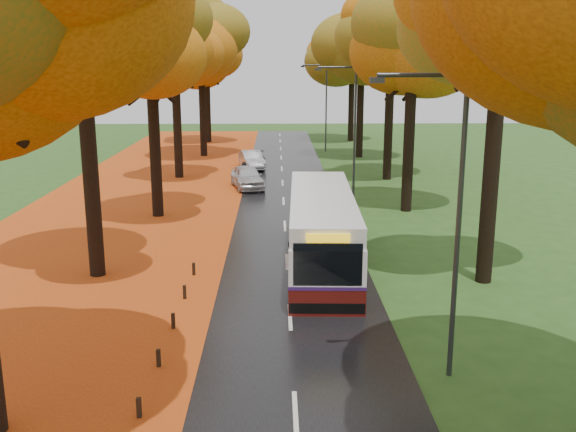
{
  "coord_description": "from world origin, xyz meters",
  "views": [
    {
      "loc": [
        -0.43,
        -7.7,
        8.22
      ],
      "look_at": [
        0.0,
        15.56,
        2.6
      ],
      "focal_mm": 40.0,
      "sensor_mm": 36.0,
      "label": 1
    }
  ],
  "objects_px": {
    "streetlamp_mid": "(351,123)",
    "bus": "(322,228)",
    "streetlamp_near": "(450,204)",
    "streetlamp_far": "(323,101)",
    "car_silver": "(252,160)",
    "car_dark": "(254,161)",
    "car_white": "(247,177)"
  },
  "relations": [
    {
      "from": "streetlamp_far",
      "to": "bus",
      "type": "relative_size",
      "value": 0.71
    },
    {
      "from": "streetlamp_far",
      "to": "car_white",
      "type": "distance_m",
      "value": 19.32
    },
    {
      "from": "streetlamp_near",
      "to": "car_dark",
      "type": "xyz_separation_m",
      "value": [
        -6.13,
        34.29,
        -4.08
      ]
    },
    {
      "from": "streetlamp_mid",
      "to": "bus",
      "type": "bearing_deg",
      "value": -101.54
    },
    {
      "from": "streetlamp_mid",
      "to": "car_silver",
      "type": "bearing_deg",
      "value": 117.54
    },
    {
      "from": "car_silver",
      "to": "bus",
      "type": "bearing_deg",
      "value": -94.16
    },
    {
      "from": "streetlamp_mid",
      "to": "car_dark",
      "type": "distance_m",
      "value": 14.33
    },
    {
      "from": "streetlamp_near",
      "to": "streetlamp_mid",
      "type": "distance_m",
      "value": 22.0
    },
    {
      "from": "streetlamp_mid",
      "to": "streetlamp_near",
      "type": "bearing_deg",
      "value": -90.0
    },
    {
      "from": "streetlamp_near",
      "to": "streetlamp_mid",
      "type": "height_order",
      "value": "same"
    },
    {
      "from": "car_silver",
      "to": "streetlamp_mid",
      "type": "bearing_deg",
      "value": -75.35
    },
    {
      "from": "streetlamp_mid",
      "to": "car_dark",
      "type": "bearing_deg",
      "value": 116.48
    },
    {
      "from": "streetlamp_far",
      "to": "streetlamp_mid",
      "type": "bearing_deg",
      "value": -90.0
    },
    {
      "from": "streetlamp_mid",
      "to": "bus",
      "type": "distance_m",
      "value": 13.05
    },
    {
      "from": "streetlamp_near",
      "to": "bus",
      "type": "relative_size",
      "value": 0.71
    },
    {
      "from": "bus",
      "to": "car_silver",
      "type": "height_order",
      "value": "bus"
    },
    {
      "from": "streetlamp_near",
      "to": "car_dark",
      "type": "bearing_deg",
      "value": 100.13
    },
    {
      "from": "streetlamp_far",
      "to": "car_silver",
      "type": "relative_size",
      "value": 1.9
    },
    {
      "from": "streetlamp_mid",
      "to": "streetlamp_far",
      "type": "relative_size",
      "value": 1.0
    },
    {
      "from": "car_silver",
      "to": "car_dark",
      "type": "xyz_separation_m",
      "value": [
        0.17,
        0.22,
        -0.1
      ]
    },
    {
      "from": "car_silver",
      "to": "streetlamp_near",
      "type": "bearing_deg",
      "value": -92.43
    },
    {
      "from": "streetlamp_far",
      "to": "car_dark",
      "type": "relative_size",
      "value": 1.97
    },
    {
      "from": "streetlamp_near",
      "to": "bus",
      "type": "distance_m",
      "value": 10.4
    },
    {
      "from": "streetlamp_near",
      "to": "streetlamp_far",
      "type": "height_order",
      "value": "same"
    },
    {
      "from": "bus",
      "to": "streetlamp_far",
      "type": "bearing_deg",
      "value": 87.77
    },
    {
      "from": "streetlamp_near",
      "to": "streetlamp_far",
      "type": "bearing_deg",
      "value": 90.0
    },
    {
      "from": "streetlamp_mid",
      "to": "car_white",
      "type": "bearing_deg",
      "value": 146.53
    },
    {
      "from": "car_white",
      "to": "car_silver",
      "type": "bearing_deg",
      "value": 77.06
    },
    {
      "from": "streetlamp_near",
      "to": "car_silver",
      "type": "distance_m",
      "value": 34.88
    },
    {
      "from": "streetlamp_far",
      "to": "car_white",
      "type": "bearing_deg",
      "value": -109.44
    },
    {
      "from": "bus",
      "to": "car_silver",
      "type": "xyz_separation_m",
      "value": [
        -3.76,
        24.49,
        -0.86
      ]
    },
    {
      "from": "bus",
      "to": "car_dark",
      "type": "relative_size",
      "value": 2.79
    }
  ]
}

